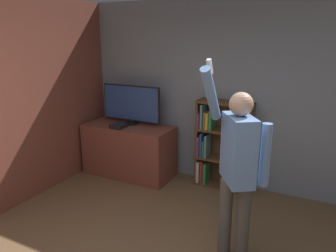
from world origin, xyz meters
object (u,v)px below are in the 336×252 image
(game_console, at_px, (119,126))
(bookshelf, at_px, (218,145))
(television, at_px, (131,104))
(person, at_px, (237,163))

(game_console, bearing_deg, bookshelf, 15.86)
(television, height_order, game_console, television)
(television, relative_size, bookshelf, 0.78)
(game_console, distance_m, bookshelf, 1.54)
(person, bearing_deg, television, -157.23)
(game_console, xyz_separation_m, person, (2.15, -1.12, 0.19))
(television, height_order, person, person)
(bookshelf, bearing_deg, game_console, -164.14)
(television, distance_m, game_console, 0.40)
(game_console, bearing_deg, person, -27.57)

